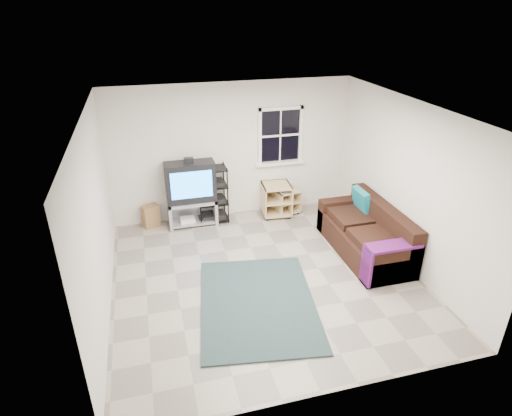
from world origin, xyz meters
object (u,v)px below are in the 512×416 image
object	(u,v)px
side_table_left	(276,198)
sofa	(367,235)
side_table_right	(286,199)
av_rack	(213,198)
tv_unit	(191,189)

from	to	relation	value
side_table_left	sofa	bearing A→B (deg)	-59.40
side_table_right	sofa	size ratio (longest dim) A/B	0.26
av_rack	side_table_left	distance (m)	1.27
av_rack	sofa	distance (m)	2.94
tv_unit	av_rack	world-z (taller)	tv_unit
side_table_left	sofa	size ratio (longest dim) A/B	0.32
tv_unit	side_table_right	size ratio (longest dim) A/B	2.55
tv_unit	av_rack	distance (m)	0.47
sofa	av_rack	bearing A→B (deg)	142.02
side_table_left	side_table_right	bearing A→B (deg)	7.19
av_rack	side_table_right	world-z (taller)	av_rack
av_rack	sofa	xyz separation A→B (m)	(2.31, -1.81, -0.17)
side_table_left	av_rack	bearing A→B (deg)	178.87
av_rack	side_table_left	bearing A→B (deg)	-1.13
av_rack	side_table_left	world-z (taller)	av_rack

